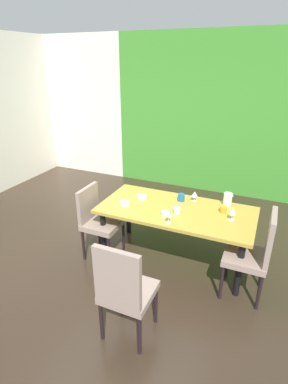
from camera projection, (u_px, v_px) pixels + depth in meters
The scene contains 17 objects.
ground_plane at pixel (108, 263), 3.86m from camera, with size 6.27×5.81×0.02m, color #31251B.
back_panel_interior at pixel (83, 108), 6.46m from camera, with size 1.90×0.10×2.87m, color silver.
garden_window_panel at pixel (231, 118), 5.31m from camera, with size 4.37×0.10×2.87m, color #408F2E.
dining_table at pixel (176, 215), 3.67m from camera, with size 1.87×0.91×0.72m.
chair_left_near at pixel (97, 218), 3.81m from camera, with size 0.45×0.44×0.94m.
chair_head_near at pixel (124, 289), 2.58m from camera, with size 0.44×0.44×1.04m.
chair_right_near at pixel (255, 252), 3.10m from camera, with size 0.44×0.44×1.02m.
wine_glass_west at pixel (169, 214), 3.27m from camera, with size 0.07×0.07×0.16m.
wine_glass_corner at pixel (233, 211), 3.34m from camera, with size 0.07×0.07×0.16m.
wine_glass_north at pixel (195, 194), 3.80m from camera, with size 0.08×0.08×0.13m.
serving_bowl_rear at pixel (142, 197), 3.90m from camera, with size 0.13×0.13×0.04m, color white.
serving_bowl_near_window at pixel (125, 203), 3.73m from camera, with size 0.12×0.12×0.05m, color white.
cup_east at pixel (165, 214), 3.44m from camera, with size 0.08×0.08×0.07m, color silver.
cup_front at pixel (181, 198), 3.82m from camera, with size 0.08×0.08×0.10m, color #1B5CA0.
cup_left at pixel (177, 211), 3.51m from camera, with size 0.08×0.08×0.08m, color white.
cup_near_shelf at pixel (223, 209), 3.54m from camera, with size 0.08×0.08×0.08m, color #B3911F.
pitcher_center at pixel (228, 199), 3.69m from camera, with size 0.12×0.11×0.16m.
Camera 1 is at (1.69, -2.70, 2.39)m, focal length 28.00 mm.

